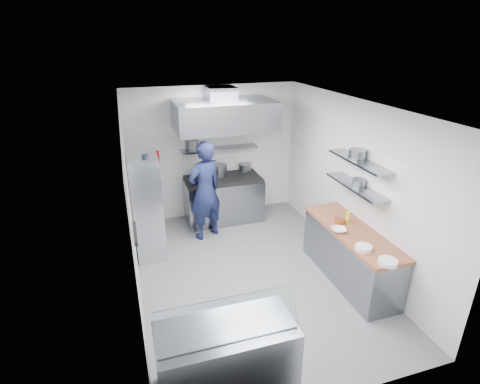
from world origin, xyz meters
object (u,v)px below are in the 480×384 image
object	(u,v)px
wire_rack	(147,205)
gas_range	(223,200)
chef	(205,191)
display_case	(226,359)

from	to	relation	value
wire_rack	gas_range	bearing A→B (deg)	27.68
chef	display_case	distance (m)	3.57
chef	wire_rack	bearing A→B (deg)	-12.37
gas_range	display_case	world-z (taller)	gas_range
gas_range	wire_rack	xyz separation A→B (m)	(-1.63, -0.85, 0.48)
gas_range	display_case	bearing A→B (deg)	-104.68
chef	gas_range	bearing A→B (deg)	-154.90
chef	wire_rack	distance (m)	1.14
gas_range	chef	size ratio (longest dim) A/B	0.82
wire_rack	display_case	xyz separation A→B (m)	(0.56, -3.25, -0.50)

